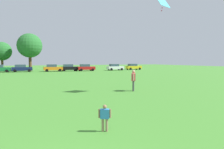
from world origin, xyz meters
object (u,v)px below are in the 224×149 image
Objects in this scene: parked_car_navy_2 at (22,68)px; parked_car_white_6 at (115,67)px; child_kite_flyer at (105,116)px; parked_car_black_4 at (69,68)px; kite at (163,3)px; parked_car_yellow_7 at (133,67)px; tree_far_right at (30,46)px; adult_bystander at (133,79)px; parked_car_red_5 at (86,67)px; tree_center at (2,51)px; parked_car_orange_3 at (53,68)px.

parked_car_white_6 is (22.47, -1.52, 0.00)m from parked_car_navy_2.
child_kite_flyer is 0.23× the size of parked_car_black_4.
kite is 35.88m from parked_car_white_6.
parked_car_black_4 is (10.58, -0.67, 0.00)m from parked_car_navy_2.
parked_car_navy_2 is 22.52m from parked_car_white_6.
parked_car_black_4 and parked_car_yellow_7 have the same top height.
child_kite_flyer is at bearing -86.44° from tree_far_right.
parked_car_red_5 is (4.51, 32.52, -0.19)m from adult_bystander.
tree_center is (-16.63, 41.92, -2.27)m from kite.
tree_center reaches higher than parked_car_white_6.
parked_car_orange_3 and parked_car_black_4 have the same top height.
parked_car_orange_3 is at bearing -33.72° from tree_center.
parked_car_navy_2 and parked_car_white_6 have the same top height.
parked_car_orange_3 is at bearing -7.67° from parked_car_navy_2.
adult_bystander reaches higher than parked_car_red_5.
parked_car_orange_3 is 3.91m from parked_car_black_4.
child_kite_flyer is 0.65× the size of kite.
adult_bystander is 0.41× the size of parked_car_orange_3.
parked_car_orange_3 is (-5.27, 34.33, -6.29)m from kite.
parked_car_navy_2 is 28.57m from parked_car_yellow_7.
parked_car_yellow_7 is at bearing 83.31° from child_kite_flyer.
parked_car_orange_3 and parked_car_yellow_7 have the same top height.
parked_car_navy_2 is at bearing 45.28° from adult_bystander.
kite is at bearing -115.61° from parked_car_yellow_7.
parked_car_orange_3 is 15.82m from parked_car_white_6.
parked_car_navy_2 is 1.00× the size of parked_car_white_6.
parked_car_yellow_7 is (17.99, 0.13, 0.00)m from parked_car_black_4.
parked_car_navy_2 and parked_car_yellow_7 have the same top height.
tree_far_right is (-8.28, 37.63, 5.20)m from adult_bystander.
tree_center reaches higher than parked_car_orange_3.
parked_car_red_5 is 14.04m from parked_car_yellow_7.
adult_bystander is at bearing -84.18° from parked_car_orange_3.
kite is at bearing -68.36° from tree_center.
parked_car_red_5 is (14.55, -1.47, 0.00)m from parked_car_navy_2.
tree_far_right is (-4.90, 4.55, 5.39)m from parked_car_orange_3.
kite reaches higher than tree_center.
kite is 35.16m from parked_car_black_4.
parked_car_black_4 is 4.06m from parked_car_red_5.
tree_far_right is (-20.71, 5.17, 5.39)m from parked_car_white_6.
parked_car_red_5 is 0.60× the size of tree_center.
tree_center reaches higher than child_kite_flyer.
child_kite_flyer is at bearing -138.53° from kite.
child_kite_flyer is at bearing -120.21° from parked_car_yellow_7.
kite is 0.35× the size of parked_car_yellow_7.
child_kite_flyer is 41.48m from parked_car_red_5.
tree_far_right is (-2.82, 45.38, 5.67)m from child_kite_flyer.
tree_far_right reaches higher than kite.
parked_car_white_6 is at bearing -170.80° from parked_car_yellow_7.
parked_car_red_5 is (7.89, -0.57, 0.00)m from parked_car_orange_3.
parked_car_red_5 reaches higher than child_kite_flyer.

